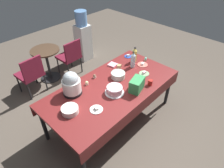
% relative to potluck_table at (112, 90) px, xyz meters
% --- Properties ---
extents(ground, '(9.00, 9.00, 0.00)m').
position_rel_potluck_table_xyz_m(ground, '(0.00, 0.00, -0.69)').
color(ground, brown).
extents(potluck_table, '(2.20, 1.10, 0.75)m').
position_rel_potluck_table_xyz_m(potluck_table, '(0.00, 0.00, 0.00)').
color(potluck_table, maroon).
rests_on(potluck_table, ground).
extents(frosted_layer_cake, '(0.29, 0.29, 0.11)m').
position_rel_potluck_table_xyz_m(frosted_layer_cake, '(-0.09, -0.13, 0.12)').
color(frosted_layer_cake, silver).
rests_on(frosted_layer_cake, potluck_table).
extents(slow_cooker, '(0.28, 0.28, 0.37)m').
position_rel_potluck_table_xyz_m(slow_cooker, '(-0.52, 0.32, 0.24)').
color(slow_cooker, black).
rests_on(slow_cooker, potluck_table).
extents(glass_salad_bowl, '(0.23, 0.23, 0.09)m').
position_rel_potluck_table_xyz_m(glass_salad_bowl, '(0.24, 0.09, 0.11)').
color(glass_salad_bowl, '#B2C6BC').
rests_on(glass_salad_bowl, potluck_table).
extents(ceramic_snack_bowl, '(0.23, 0.23, 0.08)m').
position_rel_potluck_table_xyz_m(ceramic_snack_bowl, '(-0.78, 0.03, 0.10)').
color(ceramic_snack_bowl, silver).
rests_on(ceramic_snack_bowl, potluck_table).
extents(dessert_plate_coral, '(0.19, 0.19, 0.04)m').
position_rel_potluck_table_xyz_m(dessert_plate_coral, '(0.84, 0.03, 0.07)').
color(dessert_plate_coral, '#E07266').
rests_on(dessert_plate_coral, potluck_table).
extents(dessert_plate_white, '(0.18, 0.18, 0.04)m').
position_rel_potluck_table_xyz_m(dessert_plate_white, '(-0.51, -0.19, 0.07)').
color(dessert_plate_white, white).
rests_on(dessert_plate_white, potluck_table).
extents(dessert_plate_sage, '(0.18, 0.18, 0.04)m').
position_rel_potluck_table_xyz_m(dessert_plate_sage, '(0.63, -0.16, 0.07)').
color(dessert_plate_sage, '#8CA87F').
rests_on(dessert_plate_sage, potluck_table).
extents(dessert_plate_cobalt, '(0.14, 0.14, 0.04)m').
position_rel_potluck_table_xyz_m(dessert_plate_cobalt, '(0.88, 0.41, 0.07)').
color(dessert_plate_cobalt, '#2D4CB2').
rests_on(dessert_plate_cobalt, potluck_table).
extents(cupcake_mint, '(0.05, 0.05, 0.07)m').
position_rel_potluck_table_xyz_m(cupcake_mint, '(0.99, 0.08, 0.09)').
color(cupcake_mint, beige).
rests_on(cupcake_mint, potluck_table).
extents(cupcake_cocoa, '(0.05, 0.05, 0.07)m').
position_rel_potluck_table_xyz_m(cupcake_cocoa, '(-0.24, 0.32, 0.09)').
color(cupcake_cocoa, beige).
rests_on(cupcake_cocoa, potluck_table).
extents(cupcake_rose, '(0.05, 0.05, 0.07)m').
position_rel_potluck_table_xyz_m(cupcake_rose, '(-0.03, 0.37, 0.09)').
color(cupcake_rose, beige).
rests_on(cupcake_rose, potluck_table).
extents(soda_bottle_ginger_ale, '(0.08, 0.08, 0.29)m').
position_rel_potluck_table_xyz_m(soda_bottle_ginger_ale, '(0.83, 0.21, 0.20)').
color(soda_bottle_ginger_ale, gold).
rests_on(soda_bottle_ginger_ale, potluck_table).
extents(soda_bottle_water, '(0.08, 0.08, 0.30)m').
position_rel_potluck_table_xyz_m(soda_bottle_water, '(0.67, 0.12, 0.20)').
color(soda_bottle_water, silver).
rests_on(soda_bottle_water, potluck_table).
extents(coffee_mug_red, '(0.11, 0.07, 0.09)m').
position_rel_potluck_table_xyz_m(coffee_mug_red, '(0.45, -0.41, 0.11)').
color(coffee_mug_red, '#B2231E').
rests_on(coffee_mug_red, potluck_table).
extents(coffee_mug_tan, '(0.12, 0.08, 0.09)m').
position_rel_potluck_table_xyz_m(coffee_mug_tan, '(0.43, 0.24, 0.11)').
color(coffee_mug_tan, tan).
rests_on(coffee_mug_tan, potluck_table).
extents(soda_carton, '(0.29, 0.22, 0.20)m').
position_rel_potluck_table_xyz_m(soda_carton, '(0.20, -0.33, 0.16)').
color(soda_carton, '#338C4C').
rests_on(soda_carton, potluck_table).
extents(paper_napkin_stack, '(0.16, 0.16, 0.02)m').
position_rel_potluck_table_xyz_m(paper_napkin_stack, '(0.45, 0.41, 0.07)').
color(paper_napkin_stack, pink).
rests_on(paper_napkin_stack, potluck_table).
extents(maroon_chair_left, '(0.47, 0.47, 0.85)m').
position_rel_potluck_table_xyz_m(maroon_chair_left, '(-0.54, 1.66, -0.20)').
color(maroon_chair_left, maroon).
rests_on(maroon_chair_left, ground).
extents(maroon_chair_right, '(0.45, 0.45, 0.85)m').
position_rel_potluck_table_xyz_m(maroon_chair_right, '(0.40, 1.66, -0.20)').
color(maroon_chair_right, maroon).
rests_on(maroon_chair_right, ground).
extents(round_cafe_table, '(0.60, 0.60, 0.72)m').
position_rel_potluck_table_xyz_m(round_cafe_table, '(-0.05, 1.88, -0.19)').
color(round_cafe_table, '#473323').
rests_on(round_cafe_table, ground).
extents(water_cooler, '(0.32, 0.32, 1.24)m').
position_rel_potluck_table_xyz_m(water_cooler, '(1.06, 1.99, -0.10)').
color(water_cooler, silver).
rests_on(water_cooler, ground).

